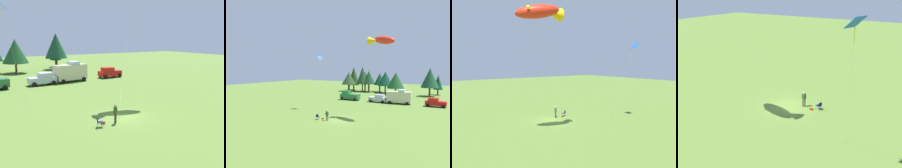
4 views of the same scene
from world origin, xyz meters
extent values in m
plane|color=#56762E|center=(0.00, 0.00, 0.00)|extent=(160.00, 160.00, 0.00)
cylinder|color=#49382D|center=(-1.47, -0.95, 0.42)|extent=(0.14, 0.14, 0.85)
cylinder|color=#49382D|center=(-1.64, -1.09, 0.42)|extent=(0.14, 0.14, 0.85)
cylinder|color=#375222|center=(-1.55, -1.02, 1.16)|extent=(0.48, 0.48, 0.62)
sphere|color=tan|center=(-1.55, -1.02, 1.62)|extent=(0.24, 0.24, 0.24)
cylinder|color=#375222|center=(-1.36, -0.94, 1.19)|extent=(0.16, 0.15, 0.56)
cylinder|color=#375222|center=(-1.67, -1.19, 1.19)|extent=(0.15, 0.15, 0.55)
cube|color=#0F1346|center=(-3.21, -1.26, 0.42)|extent=(0.61, 0.61, 0.04)
cube|color=#0F1346|center=(-3.41, -1.19, 0.62)|extent=(0.19, 0.47, 0.40)
cylinder|color=#A5A8AD|center=(-2.94, -1.13, 0.21)|extent=(0.03, 0.03, 0.42)
cylinder|color=#A5A8AD|center=(-3.08, -1.53, 0.21)|extent=(0.03, 0.03, 0.42)
cylinder|color=#A5A8AD|center=(-3.34, -1.00, 0.21)|extent=(0.03, 0.03, 0.42)
cylinder|color=#A5A8AD|center=(-3.47, -1.39, 0.21)|extent=(0.03, 0.03, 0.42)
cube|color=#AF340A|center=(-2.62, -0.70, 0.11)|extent=(0.34, 0.25, 0.22)
cylinder|color=black|center=(-7.37, 18.95, 0.34)|extent=(0.69, 0.25, 0.68)
cylinder|color=black|center=(-7.46, 21.13, 0.34)|extent=(0.69, 0.25, 0.68)
cube|color=#B3BAC2|center=(-1.72, 20.32, 0.79)|extent=(4.27, 1.97, 0.90)
cube|color=#B8B6CB|center=(-1.22, 20.34, 1.56)|extent=(2.07, 1.74, 0.65)
cylinder|color=black|center=(-0.25, 21.37, 0.34)|extent=(0.69, 0.25, 0.68)
cylinder|color=black|center=(-0.17, 19.39, 0.34)|extent=(0.69, 0.25, 0.68)
cylinder|color=black|center=(-3.27, 21.25, 0.34)|extent=(0.69, 0.25, 0.68)
cylinder|color=black|center=(-3.19, 19.27, 0.34)|extent=(0.69, 0.25, 0.68)
cube|color=beige|center=(3.28, 21.02, 1.59)|extent=(5.65, 2.90, 2.50)
cube|color=silver|center=(3.92, 21.10, 3.09)|extent=(1.66, 2.19, 0.50)
cylinder|color=black|center=(5.05, 22.46, 0.34)|extent=(0.70, 0.31, 0.68)
cylinder|color=black|center=(5.37, 20.10, 0.34)|extent=(0.70, 0.31, 0.68)
cylinder|color=black|center=(1.20, 21.94, 0.34)|extent=(0.70, 0.31, 0.68)
cylinder|color=black|center=(1.51, 19.58, 0.34)|extent=(0.70, 0.31, 0.68)
cube|color=red|center=(11.19, 21.32, 0.79)|extent=(4.26, 1.94, 0.90)
cube|color=red|center=(10.68, 21.30, 1.56)|extent=(2.05, 1.72, 0.65)
cylinder|color=black|center=(9.71, 20.28, 0.34)|extent=(0.69, 0.24, 0.68)
cylinder|color=black|center=(9.64, 22.26, 0.34)|extent=(0.69, 0.24, 0.68)
cylinder|color=black|center=(12.73, 20.38, 0.34)|extent=(0.69, 0.24, 0.68)
cylinder|color=black|center=(12.66, 22.36, 0.34)|extent=(0.69, 0.24, 0.68)
cylinder|color=#4E3423|center=(-2.42, 36.02, 1.03)|extent=(0.43, 0.43, 2.06)
cone|color=#194922|center=(-2.42, 36.02, 4.49)|extent=(5.20, 5.20, 4.87)
cylinder|color=brown|center=(6.91, 38.15, 1.28)|extent=(0.53, 0.53, 2.55)
cone|color=#18452B|center=(6.91, 38.15, 5.37)|extent=(5.02, 5.02, 5.63)
cylinder|color=#4E3722|center=(8.42, 42.95, 0.84)|extent=(0.43, 0.43, 1.67)
cone|color=#0F4129|center=(8.42, 42.95, 3.89)|extent=(2.81, 2.81, 4.43)
cylinder|color=silver|center=(1.97, 2.44, 6.52)|extent=(6.48, 6.83, 13.04)
cylinder|color=#4C3823|center=(-1.26, -0.96, 0.00)|extent=(0.04, 0.04, 0.01)
cube|color=blue|center=(-9.04, 6.91, 10.40)|extent=(1.14, 1.31, 0.75)
cylinder|color=yellow|center=(-9.04, 6.91, 9.74)|extent=(0.04, 0.04, 1.10)
cylinder|color=silver|center=(-8.47, 5.08, 5.20)|extent=(1.15, 3.67, 10.40)
cylinder|color=#4C3823|center=(-7.90, 3.25, 0.00)|extent=(0.04, 0.04, 0.01)
camera|label=1|loc=(-13.22, -19.71, 7.53)|focal=42.00mm
camera|label=2|loc=(18.54, -29.01, 8.65)|focal=35.00mm
camera|label=3|loc=(16.06, 24.93, 8.10)|focal=35.00mm
camera|label=4|loc=(-13.81, 21.87, 12.31)|focal=42.00mm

